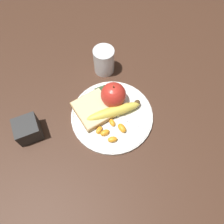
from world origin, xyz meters
TOP-DOWN VIEW (x-y plane):
  - ground_plane at (0.00, 0.00)m, footprint 3.00×3.00m
  - plate at (0.00, 0.00)m, footprint 0.27×0.27m
  - juice_glass at (-0.20, 0.05)m, footprint 0.08×0.08m
  - apple at (-0.05, 0.02)m, footprint 0.08×0.08m
  - banana at (-0.00, 0.01)m, footprint 0.05×0.19m
  - bread_slice at (-0.04, -0.05)m, footprint 0.14×0.13m
  - fork at (0.00, 0.01)m, footprint 0.16×0.13m
  - jam_packet at (-0.08, -0.00)m, footprint 0.05×0.04m
  - orange_segment_0 at (0.03, -0.01)m, footprint 0.03×0.02m
  - orange_segment_1 at (0.06, 0.01)m, footprint 0.04×0.03m
  - orange_segment_2 at (0.04, -0.06)m, footprint 0.03×0.03m
  - orange_segment_3 at (0.05, -0.05)m, footprint 0.02×0.03m
  - orange_segment_4 at (0.08, -0.03)m, footprint 0.03×0.03m
  - condiment_caddy at (-0.05, -0.27)m, footprint 0.07×0.07m

SIDE VIEW (x-z plane):
  - ground_plane at x=0.00m, z-range 0.00..0.00m
  - plate at x=0.00m, z-range 0.00..0.02m
  - fork at x=0.00m, z-range 0.01..0.02m
  - orange_segment_0 at x=0.03m, z-range 0.01..0.03m
  - orange_segment_2 at x=0.04m, z-range 0.01..0.03m
  - orange_segment_4 at x=0.08m, z-range 0.01..0.03m
  - orange_segment_3 at x=0.05m, z-range 0.01..0.03m
  - orange_segment_1 at x=0.06m, z-range 0.01..0.03m
  - jam_packet at x=-0.08m, z-range 0.01..0.03m
  - bread_slice at x=-0.04m, z-range 0.01..0.03m
  - banana at x=0.00m, z-range 0.01..0.05m
  - condiment_caddy at x=-0.05m, z-range 0.00..0.06m
  - juice_glass at x=-0.20m, z-range 0.00..0.10m
  - apple at x=-0.05m, z-range 0.01..0.10m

